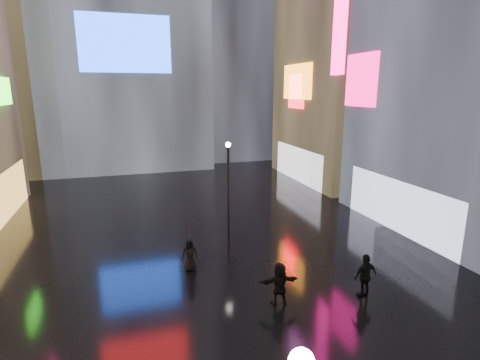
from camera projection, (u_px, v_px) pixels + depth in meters
name	position (u px, v px, depth m)	size (l,w,h in m)	color
ground	(198.00, 233.00, 21.38)	(140.00, 140.00, 0.00)	black
building_right_far	(356.00, 18.00, 31.98)	(10.28, 12.00, 28.00)	black
tower_flank_right	(227.00, 11.00, 44.10)	(12.00, 12.00, 34.00)	black
tower_flank_left	(0.00, 34.00, 34.68)	(10.00, 10.00, 26.00)	black
lamp_far	(228.00, 182.00, 21.10)	(0.30, 0.30, 5.20)	black
pedestrian_3	(365.00, 276.00, 14.66)	(1.06, 0.44, 1.80)	black
pedestrian_4	(190.00, 254.00, 16.88)	(0.75, 0.49, 1.54)	black
pedestrian_5	(280.00, 284.00, 14.19)	(1.56, 0.50, 1.68)	black
umbrella_2	(189.00, 229.00, 16.60)	(0.93, 0.95, 0.86)	black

